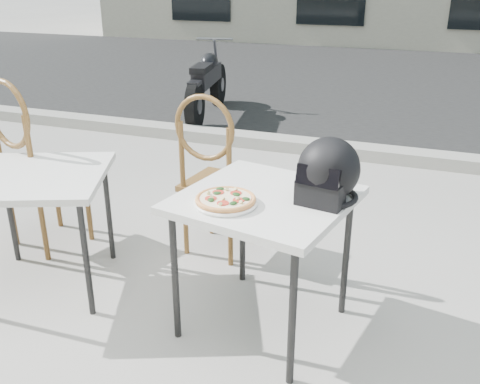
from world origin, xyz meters
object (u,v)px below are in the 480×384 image
(cafe_table_main, at_px, (265,209))
(cafe_chair_side, at_px, (31,157))
(pizza, at_px, (226,199))
(cafe_chair_main, at_px, (213,168))
(plate, at_px, (226,203))
(helmet, at_px, (328,173))
(motorcycle, at_px, (207,84))
(cafe_table_side, at_px, (37,184))

(cafe_table_main, distance_m, cafe_chair_side, 1.64)
(pizza, distance_m, cafe_chair_main, 0.86)
(plate, height_order, helmet, helmet)
(plate, distance_m, motorcycle, 4.39)
(plate, relative_size, cafe_table_side, 0.33)
(cafe_chair_side, bearing_deg, pizza, 179.28)
(cafe_chair_main, xyz_separation_m, motorcycle, (-1.46, 3.22, -0.19))
(cafe_table_side, height_order, cafe_chair_side, cafe_chair_side)
(cafe_chair_side, relative_size, motorcycle, 0.62)
(helmet, bearing_deg, plate, -142.21)
(cafe_chair_main, relative_size, cafe_table_side, 1.12)
(cafe_chair_side, bearing_deg, cafe_table_main, -174.08)
(cafe_chair_main, bearing_deg, motorcycle, -58.54)
(plate, bearing_deg, cafe_table_side, 175.68)
(cafe_chair_main, relative_size, motorcycle, 0.59)
(pizza, distance_m, cafe_table_side, 1.13)
(plate, distance_m, cafe_chair_side, 1.55)
(plate, relative_size, pizza, 0.89)
(plate, bearing_deg, cafe_table_main, 49.53)
(cafe_table_main, height_order, pizza, pizza)
(cafe_table_main, bearing_deg, helmet, 12.35)
(plate, xyz_separation_m, cafe_table_side, (-1.12, 0.08, -0.10))
(pizza, bearing_deg, helmet, 28.02)
(plate, relative_size, cafe_chair_main, 0.29)
(pizza, height_order, cafe_table_side, pizza)
(pizza, bearing_deg, plate, -124.37)
(motorcycle, bearing_deg, helmet, -69.68)
(cafe_chair_main, height_order, cafe_chair_side, cafe_chair_side)
(cafe_table_main, relative_size, pizza, 2.55)
(plate, relative_size, motorcycle, 0.17)
(pizza, relative_size, cafe_table_side, 0.37)
(motorcycle, bearing_deg, cafe_chair_main, -76.23)
(plate, height_order, cafe_chair_side, cafe_chair_side)
(cafe_table_side, xyz_separation_m, motorcycle, (-0.72, 3.89, -0.23))
(pizza, bearing_deg, cafe_table_side, 175.69)
(cafe_chair_main, distance_m, cafe_table_side, 1.00)
(cafe_table_main, relative_size, helmet, 2.59)
(cafe_chair_main, bearing_deg, cafe_chair_side, 22.87)
(cafe_table_side, bearing_deg, cafe_chair_main, 42.26)
(cafe_chair_main, bearing_deg, plate, 124.05)
(cafe_table_side, bearing_deg, cafe_chair_side, 134.01)
(helmet, xyz_separation_m, cafe_chair_side, (-1.88, 0.23, -0.22))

